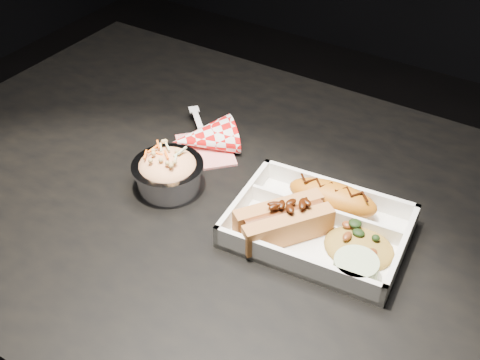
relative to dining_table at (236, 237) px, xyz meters
The scene contains 8 objects.
dining_table is the anchor object (origin of this frame).
food_tray 0.18m from the dining_table, ahead, with size 0.27×0.20×0.04m.
fried_pastry 0.19m from the dining_table, 18.13° to the left, with size 0.14×0.06×0.04m, color #BE6813.
hotdog 0.17m from the dining_table, 20.10° to the right, with size 0.13×0.14×0.06m.
fried_rice_mound 0.24m from the dining_table, ahead, with size 0.10×0.08×0.03m, color #AC8332.
cupcake_liner 0.26m from the dining_table, 15.09° to the right, with size 0.06×0.06×0.03m, color #A8BA8D.
foil_coleslaw_cup 0.16m from the dining_table, 159.41° to the right, with size 0.11×0.11×0.07m.
napkin_fork 0.18m from the dining_table, 144.71° to the left, with size 0.16×0.16×0.10m.
Camera 1 is at (0.39, -0.61, 1.37)m, focal length 45.00 mm.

